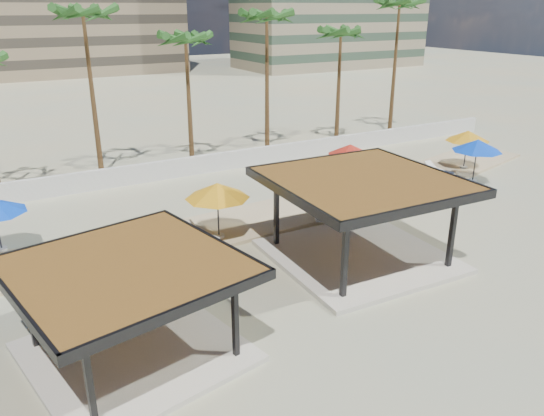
{
  "coord_description": "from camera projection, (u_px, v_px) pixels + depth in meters",
  "views": [
    {
      "loc": [
        -9.56,
        -14.82,
        10.1
      ],
      "look_at": [
        1.73,
        5.07,
        1.4
      ],
      "focal_mm": 35.0,
      "sensor_mm": 36.0,
      "label": 1
    }
  ],
  "objects": [
    {
      "name": "umbrella_b",
      "position": [
        217.0,
        191.0,
        23.6
      ],
      "size": [
        3.85,
        3.85,
        2.62
      ],
      "rotation": [
        0.0,
        0.0,
        -0.4
      ],
      "color": "beige",
      "rests_on": "promenade"
    },
    {
      "name": "umbrella_c",
      "position": [
        350.0,
        150.0,
        31.04
      ],
      "size": [
        3.2,
        3.2,
        2.41
      ],
      "rotation": [
        0.0,
        0.0,
        -0.21
      ],
      "color": "beige",
      "rests_on": "promenade"
    },
    {
      "name": "lounger_a",
      "position": [
        200.0,
        237.0,
        23.95
      ],
      "size": [
        1.27,
        2.02,
        0.73
      ],
      "rotation": [
        0.0,
        0.0,
        1.94
      ],
      "color": "silver",
      "rests_on": "promenade"
    },
    {
      "name": "palm_g",
      "position": [
        341.0,
        37.0,
        38.92
      ],
      "size": [
        3.0,
        3.0,
        9.17
      ],
      "color": "brown",
      "rests_on": "ground"
    },
    {
      "name": "lounger_b",
      "position": [
        321.0,
        211.0,
        26.98
      ],
      "size": [
        1.62,
        2.25,
        0.82
      ],
      "rotation": [
        0.0,
        0.0,
        1.09
      ],
      "color": "silver",
      "rests_on": "promenade"
    },
    {
      "name": "lounger_d",
      "position": [
        419.0,
        190.0,
        30.11
      ],
      "size": [
        1.86,
        1.93,
        0.77
      ],
      "rotation": [
        0.0,
        0.0,
        0.82
      ],
      "color": "silver",
      "rests_on": "promenade"
    },
    {
      "name": "lounger_c",
      "position": [
        439.0,
        172.0,
        33.43
      ],
      "size": [
        0.9,
        1.95,
        0.71
      ],
      "rotation": [
        0.0,
        0.0,
        1.73
      ],
      "color": "silver",
      "rests_on": "promenade"
    },
    {
      "name": "umbrella_d",
      "position": [
        477.0,
        145.0,
        31.36
      ],
      "size": [
        3.57,
        3.57,
        2.6
      ],
      "rotation": [
        0.0,
        0.0,
        -0.25
      ],
      "color": "beige",
      "rests_on": "promenade"
    },
    {
      "name": "pavilion_west",
      "position": [
        130.0,
        302.0,
        15.78
      ],
      "size": [
        7.27,
        7.27,
        3.14
      ],
      "rotation": [
        0.0,
        0.0,
        0.19
      ],
      "color": "beige",
      "rests_on": "ground"
    },
    {
      "name": "pavilion_central",
      "position": [
        361.0,
        211.0,
        21.97
      ],
      "size": [
        7.42,
        7.42,
        3.64
      ],
      "rotation": [
        0.0,
        0.0,
        -0.03
      ],
      "color": "beige",
      "rests_on": "ground"
    },
    {
      "name": "palm_h",
      "position": [
        399.0,
        10.0,
        41.51
      ],
      "size": [
        3.0,
        3.0,
        11.17
      ],
      "color": "brown",
      "rests_on": "ground"
    },
    {
      "name": "palm_f",
      "position": [
        267.0,
        22.0,
        36.09
      ],
      "size": [
        3.0,
        3.0,
        10.34
      ],
      "color": "brown",
      "rests_on": "ground"
    },
    {
      "name": "ground",
      "position": [
        298.0,
        292.0,
        20.05
      ],
      "size": [
        200.0,
        200.0,
        0.0
      ],
      "primitive_type": "plane",
      "color": "tan",
      "rests_on": "ground"
    },
    {
      "name": "promenade",
      "position": [
        252.0,
        216.0,
        27.19
      ],
      "size": [
        44.45,
        7.97,
        0.24
      ],
      "color": "#C6B284",
      "rests_on": "ground"
    },
    {
      "name": "umbrella_e",
      "position": [
        468.0,
        136.0,
        34.07
      ],
      "size": [
        3.06,
        3.06,
        2.49
      ],
      "rotation": [
        0.0,
        0.0,
        0.1
      ],
      "color": "beige",
      "rests_on": "promenade"
    },
    {
      "name": "boundary_wall",
      "position": [
        161.0,
        170.0,
        32.85
      ],
      "size": [
        56.0,
        0.3,
        1.2
      ],
      "primitive_type": "cube",
      "color": "silver",
      "rests_on": "ground"
    },
    {
      "name": "palm_d",
      "position": [
        84.0,
        20.0,
        30.7
      ],
      "size": [
        3.0,
        3.0,
        10.61
      ],
      "color": "brown",
      "rests_on": "ground"
    },
    {
      "name": "palm_e",
      "position": [
        186.0,
        44.0,
        33.59
      ],
      "size": [
        3.0,
        3.0,
        9.04
      ],
      "color": "brown",
      "rests_on": "ground"
    }
  ]
}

